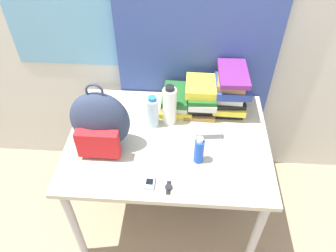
{
  "coord_description": "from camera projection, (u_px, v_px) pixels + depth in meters",
  "views": [
    {
      "loc": [
        0.09,
        -0.88,
        2.1
      ],
      "look_at": [
        0.0,
        0.43,
        0.83
      ],
      "focal_mm": 35.0,
      "sensor_mm": 36.0,
      "label": 1
    }
  ],
  "objects": [
    {
      "name": "desk",
      "position": [
        168.0,
        148.0,
        1.96
      ],
      "size": [
        1.16,
        0.86,
        0.73
      ],
      "color": "#B7B299",
      "rests_on": "ground_plane"
    },
    {
      "name": "cell_phone",
      "position": [
        150.0,
        183.0,
        1.66
      ],
      "size": [
        0.05,
        0.08,
        0.02
      ],
      "color": "#B7BCC6",
      "rests_on": "desk"
    },
    {
      "name": "backpack",
      "position": [
        100.0,
        123.0,
        1.74
      ],
      "size": [
        0.32,
        0.21,
        0.43
      ],
      "color": "#2D3851",
      "rests_on": "desk"
    },
    {
      "name": "sports_bottle",
      "position": [
        169.0,
        106.0,
        1.92
      ],
      "size": [
        0.08,
        0.08,
        0.26
      ],
      "color": "white",
      "rests_on": "desk"
    },
    {
      "name": "curtain_blue",
      "position": [
        199.0,
        19.0,
        1.86
      ],
      "size": [
        0.99,
        0.04,
        2.5
      ],
      "color": "#384C93",
      "rests_on": "ground_plane"
    },
    {
      "name": "sunscreen_bottle",
      "position": [
        199.0,
        150.0,
        1.72
      ],
      "size": [
        0.05,
        0.05,
        0.17
      ],
      "color": "blue",
      "rests_on": "desk"
    },
    {
      "name": "sunglasses_case",
      "position": [
        209.0,
        134.0,
        1.9
      ],
      "size": [
        0.16,
        0.07,
        0.04
      ],
      "color": "gray",
      "rests_on": "desk"
    },
    {
      "name": "book_stack_right",
      "position": [
        230.0,
        91.0,
        1.98
      ],
      "size": [
        0.21,
        0.28,
        0.29
      ],
      "color": "black",
      "rests_on": "desk"
    },
    {
      "name": "wall_back",
      "position": [
        173.0,
        14.0,
        1.91
      ],
      "size": [
        6.0,
        0.06,
        2.5
      ],
      "color": "beige",
      "rests_on": "ground_plane"
    },
    {
      "name": "book_stack_left",
      "position": [
        176.0,
        100.0,
        2.06
      ],
      "size": [
        0.21,
        0.26,
        0.12
      ],
      "color": "yellow",
      "rests_on": "desk"
    },
    {
      "name": "wristwatch",
      "position": [
        169.0,
        187.0,
        1.64
      ],
      "size": [
        0.04,
        0.08,
        0.01
      ],
      "color": "black",
      "rests_on": "desk"
    },
    {
      "name": "water_bottle",
      "position": [
        153.0,
        112.0,
        1.92
      ],
      "size": [
        0.07,
        0.07,
        0.21
      ],
      "color": "silver",
      "rests_on": "desk"
    },
    {
      "name": "book_stack_center",
      "position": [
        202.0,
        96.0,
        2.02
      ],
      "size": [
        0.21,
        0.28,
        0.2
      ],
      "color": "olive",
      "rests_on": "desk"
    }
  ]
}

